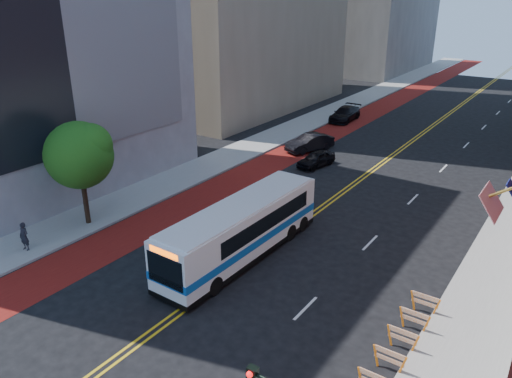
{
  "coord_description": "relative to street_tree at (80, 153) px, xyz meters",
  "views": [
    {
      "loc": [
        14.16,
        -11.9,
        14.46
      ],
      "look_at": [
        0.53,
        8.0,
        4.56
      ],
      "focal_mm": 35.0,
      "sensor_mm": 36.0,
      "label": 1
    }
  ],
  "objects": [
    {
      "name": "pedestrian",
      "position": [
        -0.09,
        -4.41,
        -3.91
      ],
      "size": [
        0.68,
        0.5,
        1.7
      ],
      "primitive_type": "imported",
      "rotation": [
        0.0,
        0.0,
        0.16
      ],
      "color": "black",
      "rests_on": "sidewalk_left"
    },
    {
      "name": "car_c",
      "position": [
        2.21,
        33.94,
        -4.12
      ],
      "size": [
        2.47,
        5.52,
        1.57
      ],
      "primitive_type": "imported",
      "rotation": [
        0.0,
        0.0,
        0.05
      ],
      "color": "black",
      "rests_on": "ground"
    },
    {
      "name": "transit_bus",
      "position": [
        10.58,
        2.39,
        -3.19
      ],
      "size": [
        2.85,
        12.01,
        3.29
      ],
      "rotation": [
        0.0,
        0.0,
        -0.02
      ],
      "color": "white",
      "rests_on": "ground"
    },
    {
      "name": "ground",
      "position": [
        11.24,
        -6.04,
        -4.91
      ],
      "size": [
        160.0,
        160.0,
        0.0
      ],
      "primitive_type": "plane",
      "color": "black",
      "rests_on": "ground"
    },
    {
      "name": "construction_barriers",
      "position": [
        20.84,
        -2.62,
        -4.24
      ],
      "size": [
        1.42,
        10.91,
        1.0
      ],
      "color": "orange",
      "rests_on": "ground"
    },
    {
      "name": "center_line_inner",
      "position": [
        11.06,
        23.96,
        -4.91
      ],
      "size": [
        0.14,
        140.0,
        0.01
      ],
      "primitive_type": "cube",
      "color": "gold",
      "rests_on": "ground"
    },
    {
      "name": "center_line_outer",
      "position": [
        11.42,
        23.96,
        -4.91
      ],
      "size": [
        0.14,
        140.0,
        0.01
      ],
      "primitive_type": "cube",
      "color": "gold",
      "rests_on": "ground"
    },
    {
      "name": "street_tree",
      "position": [
        0.0,
        0.0,
        0.0
      ],
      "size": [
        4.2,
        4.2,
        6.7
      ],
      "color": "black",
      "rests_on": "sidewalk_left"
    },
    {
      "name": "bus_lane_paint",
      "position": [
        3.14,
        23.96,
        -4.91
      ],
      "size": [
        3.6,
        140.0,
        0.01
      ],
      "primitive_type": "cube",
      "color": "#600F0D",
      "rests_on": "ground"
    },
    {
      "name": "car_b",
      "position": [
        4.28,
        21.82,
        -4.12
      ],
      "size": [
        3.31,
        5.06,
        1.58
      ],
      "primitive_type": "imported",
      "rotation": [
        0.0,
        0.0,
        -0.38
      ],
      "color": "black",
      "rests_on": "ground"
    },
    {
      "name": "lane_dashes",
      "position": [
        16.04,
        31.96,
        -4.9
      ],
      "size": [
        0.14,
        98.2,
        0.01
      ],
      "color": "silver",
      "rests_on": "ground"
    },
    {
      "name": "sidewalk_left",
      "position": [
        -0.76,
        23.96,
        -4.84
      ],
      "size": [
        4.0,
        140.0,
        0.15
      ],
      "primitive_type": "cube",
      "color": "gray",
      "rests_on": "ground"
    },
    {
      "name": "car_a",
      "position": [
        6.84,
        18.28,
        -4.25
      ],
      "size": [
        2.26,
        4.11,
        1.33
      ],
      "primitive_type": "imported",
      "rotation": [
        0.0,
        0.0,
        -0.19
      ],
      "color": "black",
      "rests_on": "ground"
    }
  ]
}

